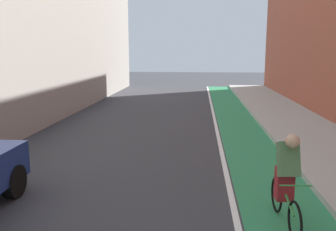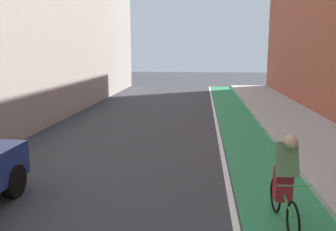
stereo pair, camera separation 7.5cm
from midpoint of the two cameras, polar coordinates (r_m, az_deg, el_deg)
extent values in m
plane|color=#38383D|center=(9.67, -4.63, -6.99)|extent=(79.21, 79.21, 0.00)
cube|color=#2D8451|center=(11.57, 12.50, -4.30)|extent=(1.60, 36.00, 0.00)
cube|color=white|center=(11.49, 8.04, -4.26)|extent=(0.12, 36.00, 0.00)
cube|color=#A8A59E|center=(12.05, 22.98, -3.97)|extent=(2.80, 36.00, 0.14)
cylinder|color=black|center=(7.80, -23.64, -9.61)|extent=(0.23, 0.66, 0.66)
torus|color=black|center=(5.94, 19.23, -15.75)|extent=(0.07, 0.64, 0.64)
torus|color=black|center=(6.86, 16.62, -11.99)|extent=(0.07, 0.64, 0.64)
cylinder|color=#338C3F|center=(6.31, 17.93, -11.91)|extent=(0.09, 0.96, 0.33)
cylinder|color=#338C3F|center=(6.44, 17.53, -10.64)|extent=(0.04, 0.12, 0.55)
cylinder|color=#338C3F|center=(5.79, 19.33, -10.51)|extent=(0.48, 0.05, 0.02)
cube|color=maroon|center=(6.35, 17.75, -10.30)|extent=(0.29, 0.25, 0.56)
cube|color=#4C7247|center=(6.09, 18.31, -6.66)|extent=(0.34, 0.41, 0.60)
sphere|color=tan|center=(5.85, 18.92, -3.91)|extent=(0.22, 0.22, 0.22)
camera|label=1|loc=(0.04, -90.24, -0.04)|focal=38.19mm
camera|label=2|loc=(0.04, 89.76, 0.04)|focal=38.19mm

